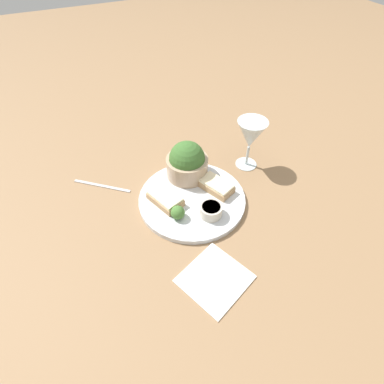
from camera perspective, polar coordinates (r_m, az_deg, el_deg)
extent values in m
plane|color=#93704C|center=(0.81, 0.00, -1.68)|extent=(4.00, 4.00, 0.00)
cylinder|color=silver|center=(0.80, 0.00, -1.34)|extent=(0.28, 0.28, 0.01)
cylinder|color=tan|center=(0.84, -0.93, 4.83)|extent=(0.12, 0.12, 0.06)
sphere|color=#3D6B2D|center=(0.82, -0.95, 6.35)|extent=(0.10, 0.10, 0.10)
cylinder|color=beige|center=(0.75, 3.64, -3.53)|extent=(0.06, 0.06, 0.03)
cylinder|color=#D14C38|center=(0.74, 3.68, -3.00)|extent=(0.05, 0.05, 0.01)
cube|color=tan|center=(0.78, -5.10, -1.42)|extent=(0.10, 0.08, 0.02)
cube|color=beige|center=(0.77, -5.16, -0.77)|extent=(0.10, 0.08, 0.01)
cube|color=tan|center=(0.81, 4.78, 0.77)|extent=(0.10, 0.08, 0.02)
cube|color=beige|center=(0.80, 4.84, 1.42)|extent=(0.10, 0.08, 0.01)
cylinder|color=silver|center=(0.93, 10.24, 5.33)|extent=(0.06, 0.06, 0.01)
cylinder|color=silver|center=(0.91, 10.51, 6.90)|extent=(0.01, 0.01, 0.06)
cone|color=silver|center=(0.86, 11.16, 10.66)|extent=(0.08, 0.08, 0.08)
sphere|color=#477533|center=(0.74, -2.73, -3.93)|extent=(0.04, 0.04, 0.04)
cube|color=white|center=(0.67, 4.37, -16.08)|extent=(0.17, 0.17, 0.01)
cube|color=silver|center=(0.88, -16.78, 1.19)|extent=(0.12, 0.14, 0.01)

